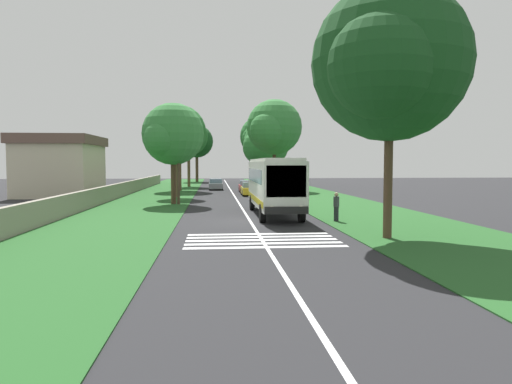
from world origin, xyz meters
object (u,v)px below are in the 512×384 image
object	(u,v)px
trailing_car_2	(216,185)
roadside_tree_left_0	(196,142)
roadside_tree_right_2	(265,146)
roadside_tree_left_3	(187,137)
utility_pole	(178,159)
trailing_car_0	(250,189)
roadside_tree_right_0	(258,154)
roadside_tree_right_4	(386,66)
pedestrian	(336,206)
roadside_tree_left_2	(172,136)
roadside_tree_right_3	(259,138)
roadside_tree_left_1	(175,127)
roadside_tree_left_4	(178,133)
trailing_car_1	(247,187)
coach_bus	(274,183)
roadside_tree_right_1	(273,129)
roadside_building	(61,165)

from	to	relation	value
trailing_car_2	roadside_tree_left_0	size ratio (longest dim) A/B	0.41
roadside_tree_right_2	roadside_tree_left_3	bearing A→B (deg)	91.81
roadside_tree_left_3	utility_pole	world-z (taller)	roadside_tree_left_3
trailing_car_0	roadside_tree_right_0	xyz separation A→B (m)	(37.63, -4.39, 4.60)
trailing_car_2	roadside_tree_right_4	bearing A→B (deg)	-169.66
trailing_car_0	pedestrian	distance (m)	23.45
trailing_car_0	roadside_tree_right_4	world-z (taller)	roadside_tree_right_4
roadside_tree_left_2	roadside_tree_right_4	xyz separation A→B (m)	(-19.27, -11.14, 2.02)
roadside_tree_right_3	pedestrian	world-z (taller)	roadside_tree_right_3
utility_pole	roadside_tree_left_1	bearing A→B (deg)	6.04
utility_pole	pedestrian	distance (m)	16.17
roadside_tree_left_2	roadside_tree_left_4	world-z (taller)	roadside_tree_left_4
trailing_car_2	pedestrian	xyz separation A→B (m)	(-34.39, -6.89, 0.24)
trailing_car_2	roadside_tree_right_4	size ratio (longest dim) A/B	0.38
roadside_tree_left_2	trailing_car_1	bearing A→B (deg)	-25.49
coach_bus	roadside_tree_left_4	xyz separation A→B (m)	(28.19, 8.33, 4.97)
roadside_tree_left_4	pedestrian	bearing A→B (deg)	-160.26
roadside_tree_right_1	pedestrian	xyz separation A→B (m)	(-31.82, 0.25, -6.87)
roadside_tree_left_4	roadside_building	distance (m)	14.64
coach_bus	roadside_tree_right_1	distance (m)	28.63
roadside_tree_left_4	utility_pole	world-z (taller)	roadside_tree_left_4
roadside_tree_right_4	pedestrian	xyz separation A→B (m)	(6.29, 0.54, -6.84)
roadside_tree_right_3	roadside_building	size ratio (longest dim) A/B	1.15
utility_pole	roadside_tree_right_1	bearing A→B (deg)	-27.90
coach_bus	roadside_tree_right_2	world-z (taller)	roadside_tree_right_2
coach_bus	roadside_building	xyz separation A→B (m)	(20.19, 19.96, 1.07)
roadside_tree_left_2	roadside_tree_right_0	xyz separation A→B (m)	(47.86, -11.68, -0.47)
trailing_car_2	roadside_tree_right_3	bearing A→B (deg)	-20.89
trailing_car_2	roadside_building	bearing A→B (deg)	122.16
trailing_car_1	roadside_tree_left_4	size ratio (longest dim) A/B	0.41
coach_bus	trailing_car_2	bearing A→B (deg)	6.91
trailing_car_0	roadside_tree_left_4	world-z (taller)	roadside_tree_left_4
coach_bus	roadside_tree_left_0	world-z (taller)	roadside_tree_left_0
roadside_tree_left_4	roadside_tree_right_1	distance (m)	11.81
roadside_tree_left_2	roadside_tree_left_1	bearing A→B (deg)	2.76
coach_bus	roadside_tree_left_1	size ratio (longest dim) A/B	1.19
roadside_tree_right_4	utility_pole	bearing A→B (deg)	29.65
trailing_car_0	roadside_tree_left_2	distance (m)	13.54
roadside_tree_right_1	trailing_car_0	bearing A→B (deg)	157.48
roadside_tree_left_0	pedestrian	world-z (taller)	roadside_tree_left_0
coach_bus	roadside_tree_right_0	distance (m)	57.12
roadside_tree_left_2	roadside_building	size ratio (longest dim) A/B	0.84
coach_bus	trailing_car_0	distance (m)	19.30
roadside_tree_right_0	roadside_tree_right_2	world-z (taller)	roadside_tree_right_2
coach_bus	utility_pole	bearing A→B (deg)	39.37
roadside_tree_left_2	roadside_tree_left_4	bearing A→B (deg)	2.78
roadside_tree_left_3	roadside_tree_right_0	size ratio (longest dim) A/B	1.33
roadside_tree_left_0	roadside_tree_right_0	size ratio (longest dim) A/B	1.37
trailing_car_1	roadside_tree_right_4	xyz separation A→B (m)	(-34.67, -3.80, 7.08)
roadside_tree_left_0	roadside_tree_right_3	xyz separation A→B (m)	(-6.74, -11.14, 0.58)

